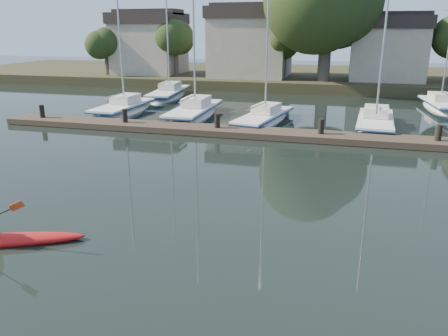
% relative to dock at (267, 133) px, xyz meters
% --- Properties ---
extents(ground, '(160.00, 160.00, 0.00)m').
position_rel_dock_xyz_m(ground, '(0.00, -14.00, -0.20)').
color(ground, black).
rests_on(ground, ground).
extents(dock, '(34.00, 2.00, 1.80)m').
position_rel_dock_xyz_m(dock, '(0.00, 0.00, 0.00)').
color(dock, '#463628').
rests_on(dock, ground).
extents(sailboat_0, '(2.30, 8.05, 12.75)m').
position_rel_dock_xyz_m(sailboat_0, '(-11.65, 4.78, -0.41)').
color(sailboat_0, white).
rests_on(sailboat_0, ground).
extents(sailboat_1, '(2.46, 9.33, 15.18)m').
position_rel_dock_xyz_m(sailboat_1, '(-6.09, 4.81, -0.41)').
color(sailboat_1, white).
rests_on(sailboat_1, ground).
extents(sailboat_2, '(3.48, 8.78, 14.17)m').
position_rel_dock_xyz_m(sailboat_2, '(-0.94, 4.04, -0.38)').
color(sailboat_2, white).
rests_on(sailboat_2, ground).
extents(sailboat_3, '(2.75, 8.49, 13.49)m').
position_rel_dock_xyz_m(sailboat_3, '(6.13, 4.23, -0.40)').
color(sailboat_3, white).
rests_on(sailboat_3, ground).
extents(sailboat_5, '(3.28, 9.78, 15.88)m').
position_rel_dock_xyz_m(sailboat_5, '(-11.38, 13.11, -0.40)').
color(sailboat_5, white).
rests_on(sailboat_5, ground).
extents(sailboat_7, '(2.74, 7.98, 12.62)m').
position_rel_dock_xyz_m(sailboat_7, '(11.48, 12.80, -0.39)').
color(sailboat_7, white).
rests_on(sailboat_7, ground).
extents(shore, '(90.00, 25.25, 12.75)m').
position_rel_dock_xyz_m(shore, '(1.61, 26.29, 3.02)').
color(shore, '#2C3319').
rests_on(shore, ground).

